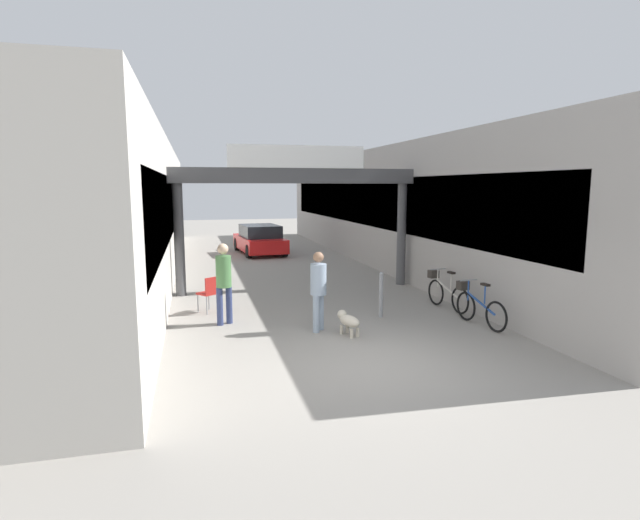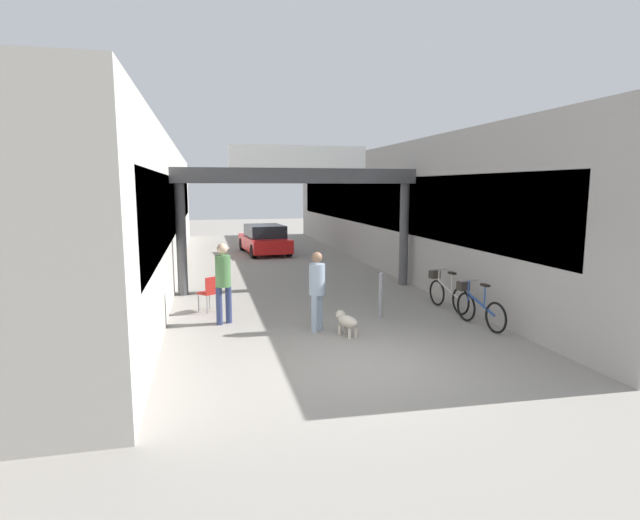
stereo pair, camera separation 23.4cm
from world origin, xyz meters
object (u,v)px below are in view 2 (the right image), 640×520
bicycle_blue_nearest (477,306)px  parked_car_red (264,240)px  bicycle_silver_second (446,292)px  bollard_post_metal (381,294)px  cafe_chair_red_nearer (210,291)px  pedestrian_companion (223,278)px  pedestrian_with_dog (317,286)px  dog_on_leash (346,321)px

bicycle_blue_nearest → parked_car_red: 13.58m
bicycle_silver_second → bollard_post_metal: bollard_post_metal is taller
cafe_chair_red_nearer → pedestrian_companion: bearing=-76.0°
bicycle_blue_nearest → cafe_chair_red_nearer: (-5.75, 2.58, 0.10)m
pedestrian_with_dog → pedestrian_companion: size_ratio=0.94×
bicycle_blue_nearest → bicycle_silver_second: (0.04, 1.56, 0.00)m
pedestrian_with_dog → bollard_post_metal: (1.71, 0.75, -0.43)m
pedestrian_with_dog → parked_car_red: bearing=88.1°
bicycle_silver_second → pedestrian_with_dog: bearing=-162.1°
bicycle_blue_nearest → parked_car_red: bearing=103.3°
bicycle_silver_second → parked_car_red: bearing=105.3°
bollard_post_metal → cafe_chair_red_nearer: bearing=159.9°
pedestrian_with_dog → bicycle_silver_second: bearing=17.9°
bollard_post_metal → parked_car_red: parked_car_red is taller
dog_on_leash → bollard_post_metal: bollard_post_metal is taller
bicycle_silver_second → cafe_chair_red_nearer: bearing=170.0°
cafe_chair_red_nearer → bollard_post_metal: bearing=-20.1°
pedestrian_with_dog → pedestrian_companion: (-1.91, 1.03, 0.08)m
dog_on_leash → bicycle_blue_nearest: size_ratio=0.42×
pedestrian_with_dog → dog_on_leash: pedestrian_with_dog is taller
dog_on_leash → pedestrian_companion: bearing=149.0°
pedestrian_with_dog → dog_on_leash: size_ratio=2.44×
pedestrian_with_dog → bicycle_blue_nearest: 3.62m
bicycle_blue_nearest → parked_car_red: parked_car_red is taller
dog_on_leash → bollard_post_metal: 1.69m
bicycle_blue_nearest → cafe_chair_red_nearer: size_ratio=1.89×
bicycle_blue_nearest → bicycle_silver_second: size_ratio=1.00×
pedestrian_companion → dog_on_leash: bearing=-31.0°
pedestrian_with_dog → bicycle_silver_second: 3.82m
pedestrian_companion → cafe_chair_red_nearer: 1.29m
bicycle_blue_nearest → bollard_post_metal: bearing=147.9°
pedestrian_companion → bicycle_silver_second: pedestrian_companion is taller
pedestrian_with_dog → bicycle_silver_second: pedestrian_with_dog is taller
pedestrian_companion → dog_on_leash: (2.44, -1.46, -0.75)m
bicycle_silver_second → bollard_post_metal: size_ratio=1.55×
pedestrian_companion → bicycle_silver_second: 5.54m
bicycle_blue_nearest → bicycle_silver_second: bearing=88.4°
cafe_chair_red_nearer → parked_car_red: 10.95m
bollard_post_metal → cafe_chair_red_nearer: size_ratio=1.22×
pedestrian_companion → cafe_chair_red_nearer: (-0.29, 1.15, -0.51)m
pedestrian_companion → bicycle_silver_second: bearing=1.4°
bicycle_blue_nearest → cafe_chair_red_nearer: 6.30m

